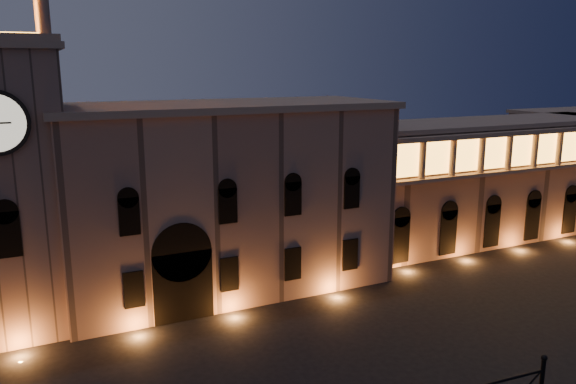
{
  "coord_description": "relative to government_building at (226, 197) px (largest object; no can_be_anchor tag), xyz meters",
  "views": [
    {
      "loc": [
        -18.73,
        -27.01,
        20.71
      ],
      "look_at": [
        1.56,
        16.0,
        10.14
      ],
      "focal_mm": 35.0,
      "sensor_mm": 36.0,
      "label": 1
    }
  ],
  "objects": [
    {
      "name": "government_building",
      "position": [
        0.0,
        0.0,
        0.0
      ],
      "size": [
        30.8,
        12.8,
        17.6
      ],
      "color": "#876758",
      "rests_on": "ground"
    },
    {
      "name": "clock_tower",
      "position": [
        -18.42,
        -0.95,
        3.73
      ],
      "size": [
        9.8,
        9.8,
        32.4
      ],
      "color": "#876758",
      "rests_on": "ground"
    },
    {
      "name": "colonnade_wing",
      "position": [
        34.08,
        1.99,
        -1.44
      ],
      "size": [
        40.6,
        11.5,
        14.5
      ],
      "color": "#826253",
      "rests_on": "ground"
    }
  ]
}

